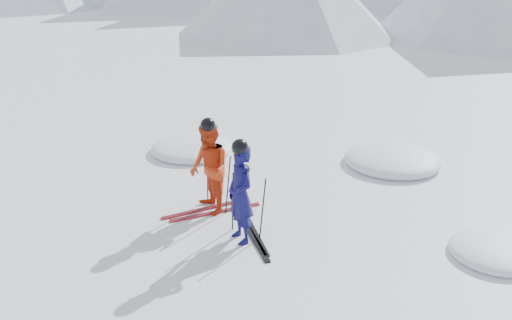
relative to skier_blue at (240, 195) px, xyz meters
The scene contains 12 objects.
ground 1.79m from the skier_blue, ahead, with size 160.00×160.00×0.00m, color white.
skier_blue is the anchor object (origin of this frame).
skier_red 1.18m from the skier_blue, 158.14° to the left, with size 0.80×0.63×1.65m, color red.
pole_blue_left 0.43m from the skier_blue, 153.43° to the left, with size 0.02×0.02×1.09m, color black.
pole_blue_right 0.45m from the skier_blue, 45.00° to the left, with size 0.02×0.02×1.09m, color black.
pole_red_left 1.58m from the skier_blue, 153.71° to the left, with size 0.02×0.02×1.10m, color black.
pole_red_right 1.03m from the skier_blue, 143.49° to the left, with size 0.02×0.02×1.10m, color black.
ski_worn_left 1.52m from the skier_blue, 160.11° to the left, with size 0.09×1.70×0.03m, color black.
ski_worn_right 1.34m from the skier_blue, 155.75° to the left, with size 0.09×1.70×0.03m, color black.
ski_loose_a 0.87m from the skier_blue, 94.53° to the left, with size 0.09×1.70×0.03m, color black.
ski_loose_b 0.83m from the skier_blue, 70.67° to the left, with size 0.09×1.70×0.03m, color black.
snow_lumps 3.15m from the skier_blue, 91.76° to the left, with size 10.46×7.75×0.46m.
Camera 1 is at (3.50, -6.11, 4.44)m, focal length 38.00 mm.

